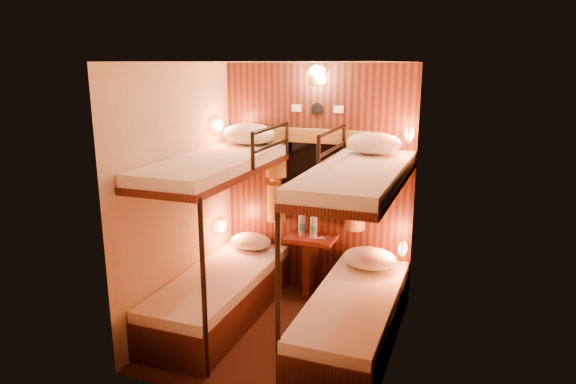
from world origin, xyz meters
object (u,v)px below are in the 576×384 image
at_px(bunk_left, 220,264).
at_px(bottle_left, 302,225).
at_px(table, 310,258).
at_px(bottle_right, 314,228).
at_px(bunk_right, 354,284).

height_order(bunk_left, bottle_left, bunk_left).
height_order(table, bottle_right, bottle_right).
distance_m(bunk_left, table, 1.02).
bearing_deg(bunk_left, bottle_left, 54.65).
xyz_separation_m(bunk_right, bottle_right, (-0.61, 0.75, 0.20)).
height_order(bunk_right, table, bunk_right).
xyz_separation_m(bunk_right, bottle_left, (-0.74, 0.78, 0.21)).
bearing_deg(bottle_right, bunk_right, -50.86).
relative_size(table, bottle_right, 2.49).
distance_m(bunk_right, bottle_right, 0.98).
distance_m(bottle_left, bottle_right, 0.14).
bearing_deg(bunk_right, bottle_right, 129.14).
distance_m(table, bottle_left, 0.36).
height_order(bottle_left, bottle_right, bottle_left).
bearing_deg(table, bunk_left, -129.67).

